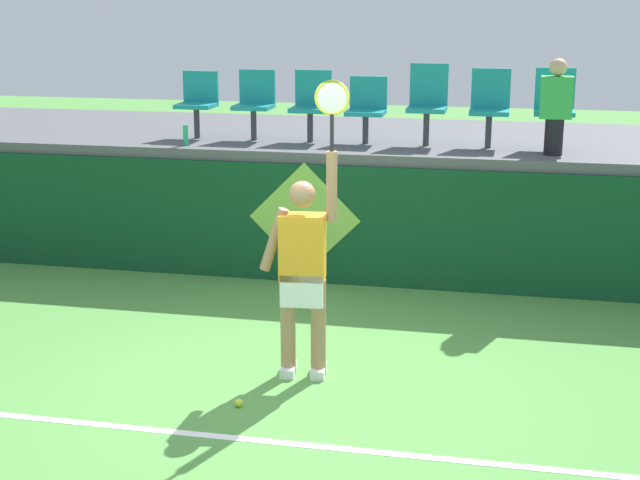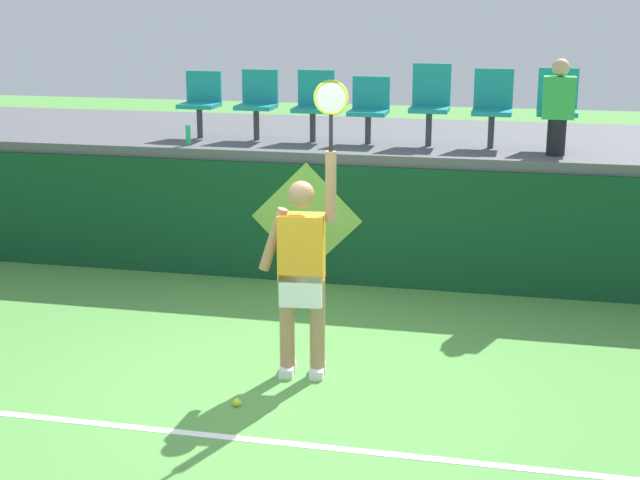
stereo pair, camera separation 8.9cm
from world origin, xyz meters
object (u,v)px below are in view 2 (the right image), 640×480
tennis_player (303,268)px  water_bottle (188,135)px  stadium_chair_5 (493,104)px  stadium_chair_3 (369,107)px  stadium_chair_4 (430,101)px  spectator_0 (558,106)px  stadium_chair_1 (258,101)px  stadium_chair_6 (557,105)px  stadium_chair_0 (201,100)px  stadium_chair_2 (314,102)px  tennis_ball (237,402)px

tennis_player → water_bottle: 3.57m
water_bottle → stadium_chair_5: size_ratio=0.27×
stadium_chair_3 → stadium_chair_4: (0.71, 0.01, 0.09)m
stadium_chair_3 → stadium_chair_5: 1.41m
stadium_chair_5 → spectator_0: spectator_0 is taller
stadium_chair_1 → stadium_chair_6: (3.47, 0.01, 0.04)m
stadium_chair_1 → stadium_chair_3: 1.35m
stadium_chair_0 → stadium_chair_5: bearing=0.1°
stadium_chair_2 → stadium_chair_3: bearing=-0.4°
stadium_chair_6 → stadium_chair_3: bearing=-179.8°
water_bottle → stadium_chair_1: stadium_chair_1 is taller
water_bottle → stadium_chair_1: (0.66, 0.61, 0.34)m
tennis_player → spectator_0: 3.85m
tennis_ball → water_bottle: water_bottle is taller
water_bottle → stadium_chair_0: size_ratio=0.30×
tennis_player → stadium_chair_6: tennis_player is taller
tennis_player → stadium_chair_1: (-1.38, 3.47, 0.98)m
water_bottle → stadium_chair_4: stadium_chair_4 is taller
stadium_chair_1 → stadium_chair_4: size_ratio=0.89×
stadium_chair_0 → stadium_chair_3: 2.06m
stadium_chair_0 → stadium_chair_3: size_ratio=1.04×
stadium_chair_4 → spectator_0: (1.41, -0.42, 0.03)m
stadium_chair_2 → stadium_chair_6: (2.78, 0.00, 0.04)m
tennis_player → tennis_ball: size_ratio=38.19×
water_bottle → stadium_chair_1: 0.97m
stadium_chair_3 → water_bottle: bearing=-163.1°
water_bottle → stadium_chair_6: stadium_chair_6 is taller
stadium_chair_0 → stadium_chair_6: size_ratio=0.88×
stadium_chair_4 → spectator_0: size_ratio=0.89×
tennis_ball → spectator_0: size_ratio=0.06×
tennis_ball → spectator_0: bearing=57.2°
stadium_chair_5 → spectator_0: (0.71, -0.41, 0.05)m
stadium_chair_0 → stadium_chair_6: 4.18m
water_bottle → stadium_chair_1: bearing=42.8°
stadium_chair_0 → stadium_chair_2: (1.40, 0.01, 0.01)m
stadium_chair_5 → stadium_chair_2: bearing=-179.9°
stadium_chair_6 → stadium_chair_4: bearing=179.9°
stadium_chair_3 → spectator_0: 2.16m
tennis_ball → stadium_chair_0: size_ratio=0.08×
tennis_player → stadium_chair_6: size_ratio=2.81×
stadium_chair_4 → stadium_chair_3: bearing=-179.2°
water_bottle → stadium_chair_2: 1.52m
stadium_chair_4 → spectator_0: 1.47m
stadium_chair_0 → stadium_chair_6: bearing=0.1°
stadium_chair_3 → stadium_chair_5: (1.41, 0.01, 0.06)m
stadium_chair_1 → tennis_ball: bearing=-76.4°
stadium_chair_2 → stadium_chair_4: bearing=0.2°
stadium_chair_1 → stadium_chair_3: (1.35, -0.00, -0.04)m
stadium_chair_0 → stadium_chair_4: (2.77, 0.01, 0.06)m
tennis_player → tennis_ball: bearing=-116.4°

